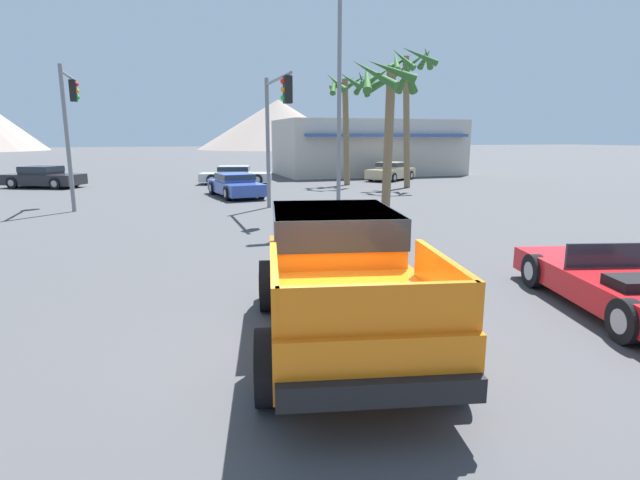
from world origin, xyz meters
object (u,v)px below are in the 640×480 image
Objects in this scene: red_convertible_car at (624,287)px; parked_car_dark at (43,177)px; parked_car_silver at (235,175)px; parked_car_tan at (391,171)px; palm_tree_short at (388,96)px; palm_tree_leaning at (410,83)px; traffic_light_main at (70,112)px; street_lamp_post at (339,61)px; orange_pickup_truck at (338,267)px; traffic_light_crosswalk at (276,116)px; parked_car_blue at (235,185)px; palm_tree_tall at (348,100)px.

parked_car_dark is at bearing 131.91° from red_convertible_car.
parked_car_tan is (10.56, -0.45, 0.04)m from parked_car_silver.
red_convertible_car is at bearing -96.06° from palm_tree_short.
palm_tree_short is at bearing -122.81° from palm_tree_leaning.
street_lamp_post reaches higher than traffic_light_main.
red_convertible_car is 25.66m from parked_car_silver.
palm_tree_short reaches higher than red_convertible_car.
parked_car_tan is 0.56× the size of palm_tree_leaning.
parked_car_silver is at bearing 95.12° from street_lamp_post.
parked_car_dark is at bearing 162.34° from palm_tree_leaning.
parked_car_tan is at bearing 101.81° from parked_car_silver.
orange_pickup_truck is 1.17× the size of parked_car_dark.
orange_pickup_truck reaches higher than red_convertible_car.
palm_tree_short is at bearing 98.35° from red_convertible_car.
palm_tree_short is (4.37, -0.49, 0.80)m from traffic_light_crosswalk.
palm_tree_leaning reaches higher than traffic_light_crosswalk.
palm_tree_short is (-6.44, -12.80, 3.86)m from parked_car_tan.
orange_pickup_truck is 5.02m from red_convertible_car.
palm_tree_short is (4.11, -13.24, 3.90)m from parked_car_silver.
parked_car_silver is 0.80× the size of palm_tree_short.
parked_car_blue is 0.60× the size of palm_tree_leaning.
parked_car_dark is (-8.88, 26.09, -0.40)m from orange_pickup_truck.
palm_tree_tall reaches higher than parked_car_tan.
orange_pickup_truck is 17.45m from traffic_light_main.
parked_car_dark is 18.47m from palm_tree_tall.
palm_tree_tall is (17.53, -3.72, 4.44)m from parked_car_dark.
orange_pickup_truck is 24.33m from palm_tree_tall.
parked_car_silver is 11.08m from parked_car_dark.
palm_tree_tall reaches higher than orange_pickup_truck.
parked_car_dark is at bearing 49.04° from parked_car_tan.
palm_tree_short reaches higher than orange_pickup_truck.
parked_car_blue is at bearing -172.90° from traffic_light_crosswalk.
palm_tree_leaning is at bearing 99.42° from parked_car_dark.
parked_car_dark is 0.70× the size of palm_tree_tall.
street_lamp_post is 1.17× the size of palm_tree_leaning.
orange_pickup_truck is at bearing -109.86° from street_lamp_post.
traffic_light_crosswalk is at bearing 64.99° from parked_car_dark.
street_lamp_post reaches higher than traffic_light_crosswalk.
palm_tree_short reaches higher than parked_car_tan.
orange_pickup_truck is 0.82× the size of palm_tree_tall.
parked_car_blue is at bearing -73.95° from traffic_light_main.
traffic_light_crosswalk reaches higher than parked_car_dark.
red_convertible_car is 29.97m from parked_car_dark.
traffic_light_main reaches higher than orange_pickup_truck.
street_lamp_post is at bearing 112.45° from red_convertible_car.
parked_car_silver is 1.00× the size of parked_car_dark.
parked_car_blue is at bearing 98.34° from orange_pickup_truck.
traffic_light_crosswalk is at bearing 117.93° from red_convertible_car.
palm_tree_leaning is (5.08, 7.88, 1.39)m from palm_tree_short.
red_convertible_car is 13.52m from traffic_light_crosswalk.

